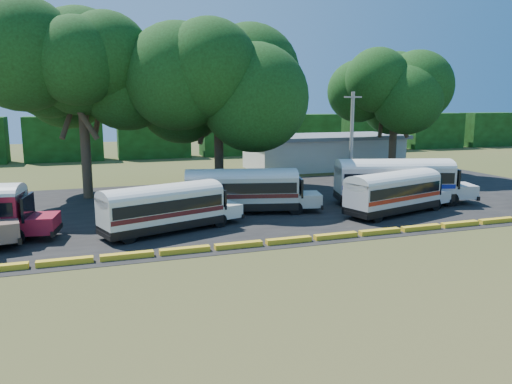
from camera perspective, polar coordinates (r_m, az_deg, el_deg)
name	(u,v)px	position (r m, az deg, el deg)	size (l,w,h in m)	color
ground	(270,250)	(27.35, 1.64, -6.68)	(160.00, 160.00, 0.00)	#334617
asphalt_strip	(228,206)	(38.72, -3.16, -1.60)	(64.00, 24.00, 0.02)	black
curb	(264,243)	(28.20, 0.93, -5.83)	(53.70, 0.45, 0.30)	gold
terminal_building	(323,151)	(61.18, 7.70, 4.63)	(19.00, 9.00, 4.00)	beige
treeline_backdrop	(154,137)	(73.25, -11.61, 6.20)	(130.00, 4.00, 6.00)	black
bus_cream_west	(165,206)	(31.02, -10.36, -1.54)	(9.43, 5.07, 3.02)	black
bus_cream_east	(244,188)	(35.99, -1.34, 0.45)	(10.11, 4.67, 3.23)	black
bus_white_red	(395,190)	(36.83, 15.60, 0.18)	(9.70, 4.91, 3.10)	black
bus_white_blue	(397,179)	(40.58, 15.77, 1.48)	(11.23, 5.44, 3.59)	black
tree_west	(80,62)	(43.57, -19.44, 13.82)	(11.68, 11.68, 15.41)	#332519
tree_center	(218,80)	(43.94, -4.37, 12.62)	(11.55, 11.55, 14.05)	#332519
tree_east	(395,87)	(56.08, 15.65, 11.48)	(9.96, 9.96, 13.20)	#332519
utility_pole	(351,144)	(42.67, 10.85, 5.45)	(1.60, 0.30, 8.79)	gray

